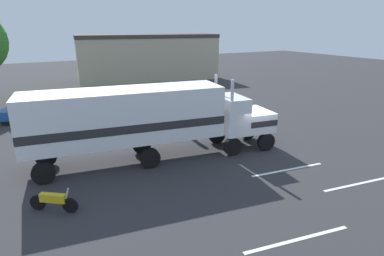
# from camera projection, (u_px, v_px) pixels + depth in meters

# --- Properties ---
(ground_plane) EXTENTS (120.00, 120.00, 0.00)m
(ground_plane) POSITION_uv_depth(u_px,v_px,m) (252.00, 147.00, 20.15)
(ground_plane) COLOR #2D2D30
(lane_stripe_near) EXTENTS (4.39, 0.70, 0.01)m
(lane_stripe_near) POSITION_uv_depth(u_px,v_px,m) (288.00, 170.00, 17.03)
(lane_stripe_near) COLOR silver
(lane_stripe_near) RESTS_ON ground_plane
(lane_stripe_mid) EXTENTS (4.38, 0.75, 0.01)m
(lane_stripe_mid) POSITION_uv_depth(u_px,v_px,m) (360.00, 183.00, 15.55)
(lane_stripe_mid) COLOR silver
(lane_stripe_mid) RESTS_ON ground_plane
(lane_stripe_far) EXTENTS (4.38, 0.81, 0.01)m
(lane_stripe_far) POSITION_uv_depth(u_px,v_px,m) (298.00, 240.00, 11.48)
(lane_stripe_far) COLOR silver
(lane_stripe_far) RESTS_ON ground_plane
(semi_truck) EXTENTS (14.37, 4.49, 4.50)m
(semi_truck) POSITION_uv_depth(u_px,v_px,m) (146.00, 117.00, 17.57)
(semi_truck) COLOR white
(semi_truck) RESTS_ON ground_plane
(person_bystander) EXTENTS (0.37, 0.47, 1.63)m
(person_bystander) POSITION_uv_depth(u_px,v_px,m) (193.00, 127.00, 21.29)
(person_bystander) COLOR #2D3347
(person_bystander) RESTS_ON ground_plane
(parked_car) EXTENTS (4.75, 3.26, 1.57)m
(parked_car) POSITION_uv_depth(u_px,v_px,m) (28.00, 112.00, 25.28)
(parked_car) COLOR #234C8C
(parked_car) RESTS_ON ground_plane
(motorcycle) EXTENTS (1.74, 1.35, 1.12)m
(motorcycle) POSITION_uv_depth(u_px,v_px,m) (54.00, 201.00, 13.11)
(motorcycle) COLOR black
(motorcycle) RESTS_ON ground_plane
(building_backdrop) EXTENTS (19.69, 8.64, 6.19)m
(building_backdrop) POSITION_uv_depth(u_px,v_px,m) (148.00, 56.00, 44.57)
(building_backdrop) COLOR #B7AD8C
(building_backdrop) RESTS_ON ground_plane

